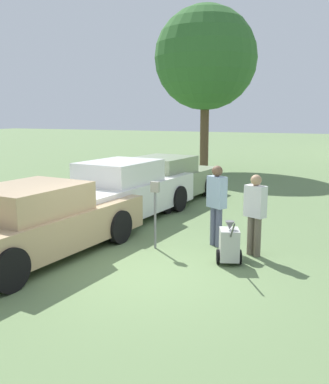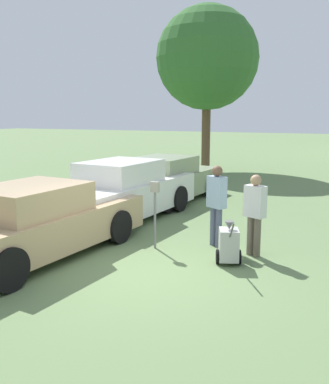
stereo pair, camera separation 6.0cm
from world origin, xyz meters
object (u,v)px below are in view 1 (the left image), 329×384
Objects in this scene: parked_car_white at (123,192)px; parked_car_sage at (164,180)px; person_worker at (217,200)px; parking_meter at (155,203)px; person_supervisor at (255,210)px; equipment_cart at (229,244)px; parked_car_tan at (37,223)px.

parked_car_sage is (-0.00, 2.69, -0.06)m from parked_car_white.
parking_meter is at bearing 60.85° from person_worker.
person_supervisor reaches higher than equipment_cart.
person_worker reaches higher than parked_car_sage.
parked_car_white is 4.28m from equipment_cart.
parked_car_sage is at bearing 94.64° from parked_car_white.
parked_car_white is at bearing 6.39° from person_worker.
parking_meter is 0.87× the size of person_supervisor.
parking_meter is 1.33m from person_worker.
parked_car_sage is 4.98m from person_worker.
parked_car_tan is 6.14m from parked_car_sage.
parked_car_sage is at bearing 94.64° from parked_car_tan.
parking_meter is at bearing -63.08° from parked_car_sage.
parked_car_tan is 4.38m from person_supervisor.
parking_meter is (1.91, -1.96, 0.25)m from parked_car_white.
parked_car_tan is 5.08× the size of equipment_cart.
person_worker is at bearing -17.76° from parked_car_white.
parked_car_white is 3.08× the size of person_supervisor.
person_worker is 1.06× the size of person_supervisor.
parked_car_sage is 3.01× the size of person_supervisor.
equipment_cart is (3.62, 1.19, -0.31)m from parked_car_tan.
parked_car_tan is at bearing 48.99° from person_supervisor.
parking_meter is (1.91, 1.49, 0.31)m from parked_car_tan.
parked_car_white is 2.69m from parked_car_sage.
person_worker is (3.03, -1.25, 0.26)m from parked_car_white.
equipment_cart is at bearing 149.01° from person_worker.
equipment_cart is (3.62, -4.95, -0.31)m from parked_car_sage.
person_supervisor is 1.67× the size of equipment_cart.
person_supervisor reaches higher than parked_car_tan.
parked_car_white is (0.00, 3.45, 0.06)m from parked_car_tan.
parked_car_white is 4.23m from person_supervisor.
parked_car_sage is at bearing 112.28° from parking_meter.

